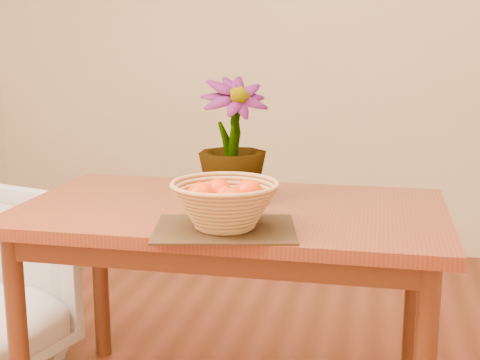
# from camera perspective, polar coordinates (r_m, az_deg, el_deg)

# --- Properties ---
(wall_back) EXTENTS (4.00, 0.02, 2.70)m
(wall_back) POSITION_cam_1_polar(r_m,az_deg,el_deg) (4.07, 5.36, 12.76)
(wall_back) COLOR #FAEABE
(wall_back) RESTS_ON floor
(table) EXTENTS (1.40, 0.80, 0.75)m
(table) POSITION_cam_1_polar(r_m,az_deg,el_deg) (2.23, -0.75, -4.41)
(table) COLOR maroon
(table) RESTS_ON floor
(placemat) EXTENTS (0.46, 0.38, 0.01)m
(placemat) POSITION_cam_1_polar(r_m,az_deg,el_deg) (1.94, -1.29, -4.19)
(placemat) COLOR #382514
(placemat) RESTS_ON table
(wicker_basket) EXTENTS (0.31, 0.31, 0.13)m
(wicker_basket) POSITION_cam_1_polar(r_m,az_deg,el_deg) (1.92, -1.30, -2.28)
(wicker_basket) COLOR tan
(wicker_basket) RESTS_ON placemat
(orange_pile) EXTENTS (0.21, 0.20, 0.09)m
(orange_pile) POSITION_cam_1_polar(r_m,az_deg,el_deg) (1.91, -1.31, -1.39)
(orange_pile) COLOR #FF4A04
(orange_pile) RESTS_ON wicker_basket
(potted_plant) EXTENTS (0.32, 0.32, 0.42)m
(potted_plant) POSITION_cam_1_polar(r_m,az_deg,el_deg) (2.25, -0.63, 3.44)
(potted_plant) COLOR #194714
(potted_plant) RESTS_ON table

